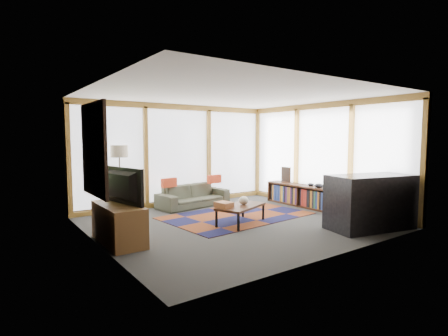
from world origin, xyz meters
TOP-DOWN VIEW (x-y plane):
  - ground at (0.00, 0.00)m, footprint 5.50×5.50m
  - room_envelope at (0.49, 0.56)m, footprint 5.52×5.02m
  - rug at (0.38, 0.45)m, footprint 3.29×2.27m
  - sofa at (0.14, 1.95)m, footprint 1.97×0.98m
  - pillow_left at (-0.53, 1.96)m, footprint 0.41×0.18m
  - pillow_right at (0.77, 1.93)m, footprint 0.41×0.16m
  - floor_lamp at (-1.64, 2.23)m, footprint 0.40×0.40m
  - coffee_table at (0.01, -0.17)m, footprint 1.27×0.97m
  - book_stack at (-0.39, -0.14)m, footprint 0.31×0.36m
  - vase at (0.11, -0.15)m, footprint 0.22×0.22m
  - bookshelf at (2.43, 0.38)m, footprint 0.39×2.17m
  - bowl_a at (2.39, -0.18)m, footprint 0.23×0.23m
  - bowl_b at (2.48, 0.14)m, footprint 0.16×0.16m
  - shelf_picture at (2.57, 1.10)m, footprint 0.05×0.31m
  - tv_console at (-2.43, -0.00)m, footprint 0.54×1.29m
  - television at (-2.42, -0.01)m, footprint 0.36×1.07m
  - bar_counter at (1.81, -1.89)m, footprint 1.77×1.11m

SIDE VIEW (x-z plane):
  - ground at x=0.00m, z-range 0.00..0.00m
  - rug at x=0.38m, z-range 0.00..0.01m
  - coffee_table at x=0.01m, z-range 0.00..0.38m
  - bookshelf at x=2.43m, z-range 0.00..0.54m
  - sofa at x=0.14m, z-range 0.00..0.55m
  - tv_console at x=-2.43m, z-range 0.00..0.64m
  - book_stack at x=-0.39m, z-range 0.38..0.49m
  - vase at x=0.11m, z-range 0.38..0.55m
  - bar_counter at x=1.81m, z-range 0.00..1.04m
  - bowl_b at x=2.48m, z-range 0.54..0.62m
  - bowl_a at x=2.39m, z-range 0.54..0.65m
  - pillow_right at x=0.77m, z-range 0.55..0.77m
  - pillow_left at x=-0.53m, z-range 0.55..0.77m
  - shelf_picture at x=2.57m, z-range 0.54..0.95m
  - floor_lamp at x=-1.64m, z-range 0.00..1.58m
  - television at x=-2.42m, z-range 0.64..1.26m
  - room_envelope at x=0.49m, z-range 0.23..2.85m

